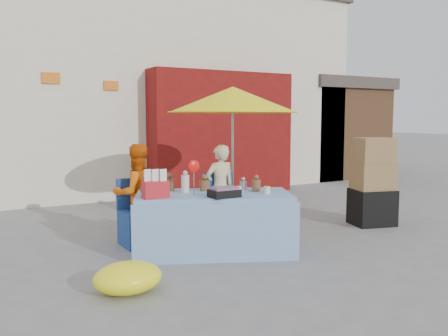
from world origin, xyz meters
TOP-DOWN VIEW (x-y plane):
  - ground at (0.00, 0.00)m, footprint 80.00×80.00m
  - backdrop at (0.52, 7.52)m, footprint 14.00×8.00m
  - market_table at (-0.10, 0.37)m, footprint 2.09×1.58m
  - chair_left at (-0.75, 1.14)m, footprint 0.49×0.48m
  - chair_right at (0.50, 1.14)m, footprint 0.49×0.48m
  - vendor_orange at (-0.75, 1.28)m, footprint 0.65×0.51m
  - vendor_beige at (0.50, 1.28)m, footprint 0.47×0.31m
  - umbrella at (0.80, 1.43)m, footprint 1.90×1.90m
  - box_stack at (2.73, 0.48)m, footprint 0.71×0.64m
  - tarp_bundle at (-1.44, -0.42)m, footprint 0.74×0.64m

SIDE VIEW (x-z plane):
  - ground at x=0.00m, z-range 0.00..0.00m
  - tarp_bundle at x=-1.44m, z-range 0.00..0.29m
  - chair_left at x=-0.75m, z-range -0.17..0.68m
  - chair_right at x=0.50m, z-range -0.17..0.68m
  - market_table at x=-0.10m, z-range -0.20..0.95m
  - box_stack at x=2.73m, z-range -0.05..1.28m
  - vendor_beige at x=0.50m, z-range 0.00..1.25m
  - vendor_orange at x=-0.75m, z-range 0.00..1.30m
  - umbrella at x=0.80m, z-range 0.85..2.94m
  - backdrop at x=0.52m, z-range -0.80..7.00m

